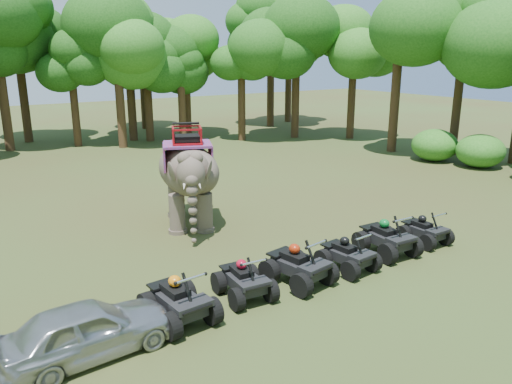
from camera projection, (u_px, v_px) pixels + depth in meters
ground at (277, 260)px, 15.48m from camera, size 110.00×110.00×0.00m
elephant at (188, 175)px, 18.25m from camera, size 3.52×4.83×3.71m
parked_car at (88, 330)px, 10.42m from camera, size 3.69×1.67×1.23m
atv_0 at (179, 295)px, 11.78m from camera, size 1.50×1.95×1.37m
atv_1 at (244, 275)px, 12.96m from camera, size 1.34×1.75×1.23m
atv_2 at (299, 260)px, 13.73m from camera, size 1.64×2.05×1.37m
atv_3 at (348, 250)px, 14.60m from camera, size 1.35×1.75×1.22m
atv_4 at (387, 233)px, 15.75m from camera, size 1.45×1.92×1.37m
atv_5 at (425, 227)px, 16.68m from camera, size 1.15×1.57×1.16m
tree_0 at (74, 94)px, 33.29m from camera, size 4.90×4.90×7.00m
tree_1 at (129, 70)px, 35.23m from camera, size 6.96×6.96×9.94m
tree_2 at (186, 81)px, 36.83m from camera, size 5.86×5.86×8.37m
tree_3 at (242, 85)px, 35.49m from camera, size 5.56×5.56×7.94m
tree_4 at (296, 74)px, 36.51m from camera, size 6.53×6.53×9.33m
tree_5 at (352, 81)px, 36.25m from camera, size 5.86×5.86×8.38m
tree_6 at (397, 78)px, 31.20m from camera, size 6.47×6.47×9.24m
tree_7 at (458, 95)px, 30.40m from camera, size 5.20×5.20×7.43m
tree_33 at (1, 76)px, 31.42m from camera, size 6.63×6.63×9.47m
tree_34 at (143, 79)px, 41.02m from camera, size 5.77×5.77×8.24m
tree_37 at (21, 74)px, 34.58m from camera, size 6.66×6.66×9.51m
tree_38 at (289, 70)px, 45.08m from camera, size 6.52×6.52×9.31m
tree_39 at (271, 65)px, 42.20m from camera, size 7.22×7.22×10.31m
tree_40 at (147, 76)px, 34.99m from camera, size 6.47×6.47×9.24m
tree_41 at (119, 80)px, 32.52m from camera, size 6.25×6.25×8.93m
tree_43 at (181, 92)px, 34.52m from camera, size 5.00×5.00×7.14m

